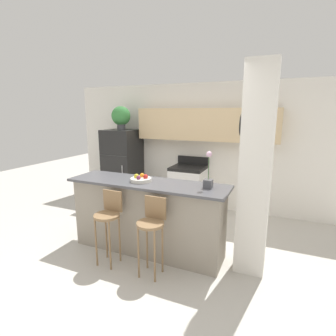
% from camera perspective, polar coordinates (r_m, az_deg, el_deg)
% --- Properties ---
extents(ground_plane, '(14.00, 14.00, 0.00)m').
position_cam_1_polar(ground_plane, '(4.03, -4.39, -17.34)').
color(ground_plane, beige).
extents(wall_back, '(5.60, 0.38, 2.55)m').
position_cam_1_polar(wall_back, '(5.40, 6.63, 6.52)').
color(wall_back, white).
rests_on(wall_back, ground_plane).
extents(pillar_right, '(0.38, 0.32, 2.55)m').
position_cam_1_polar(pillar_right, '(3.29, 18.49, -0.80)').
color(pillar_right, white).
rests_on(pillar_right, ground_plane).
extents(counter_bar, '(2.28, 0.63, 1.03)m').
position_cam_1_polar(counter_bar, '(3.80, -4.51, -10.48)').
color(counter_bar, gray).
rests_on(counter_bar, ground_plane).
extents(refrigerator, '(0.69, 0.72, 1.61)m').
position_cam_1_polar(refrigerator, '(5.89, -9.81, 0.41)').
color(refrigerator, black).
rests_on(refrigerator, ground_plane).
extents(stove_range, '(0.66, 0.62, 1.07)m').
position_cam_1_polar(stove_range, '(5.36, 4.37, -4.37)').
color(stove_range, white).
rests_on(stove_range, ground_plane).
extents(bar_stool_left, '(0.33, 0.33, 0.97)m').
position_cam_1_polar(bar_stool_left, '(3.54, -12.81, -10.34)').
color(bar_stool_left, olive).
rests_on(bar_stool_left, ground_plane).
extents(bar_stool_right, '(0.33, 0.33, 0.97)m').
position_cam_1_polar(bar_stool_right, '(3.23, -3.57, -12.30)').
color(bar_stool_right, olive).
rests_on(bar_stool_right, ground_plane).
extents(potted_plant_on_fridge, '(0.40, 0.40, 0.49)m').
position_cam_1_polar(potted_plant_on_fridge, '(5.77, -10.20, 10.99)').
color(potted_plant_on_fridge, '#4C4C51').
rests_on(potted_plant_on_fridge, refrigerator).
extents(orchid_vase, '(0.11, 0.11, 0.47)m').
position_cam_1_polar(orchid_vase, '(3.33, 8.78, -2.05)').
color(orchid_vase, '#4C4C51').
rests_on(orchid_vase, counter_bar).
extents(fruit_bowl, '(0.29, 0.29, 0.11)m').
position_cam_1_polar(fruit_bowl, '(3.65, -5.91, -2.41)').
color(fruit_bowl, silver).
rests_on(fruit_bowl, counter_bar).
extents(trash_bin, '(0.28, 0.28, 0.38)m').
position_cam_1_polar(trash_bin, '(5.56, -6.09, -6.75)').
color(trash_bin, '#59595B').
rests_on(trash_bin, ground_plane).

